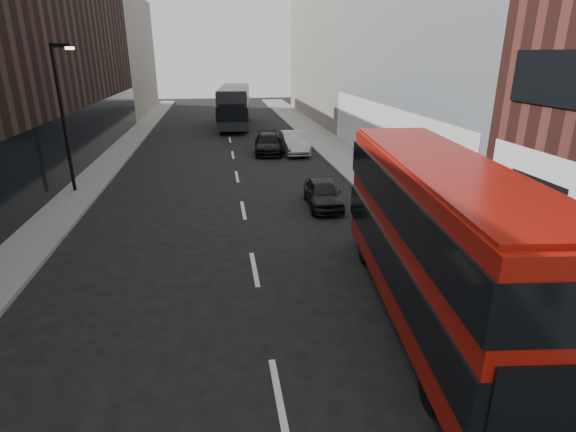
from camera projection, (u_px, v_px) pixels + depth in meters
name	position (u px, v px, depth m)	size (l,w,h in m)	color
sidewalk_right	(340.00, 153.00, 31.65)	(3.00, 80.00, 0.15)	slate
sidewalk_left	(111.00, 161.00, 29.40)	(2.00, 80.00, 0.15)	slate
building_victorian	(332.00, 24.00, 46.61)	(6.50, 24.00, 21.00)	slate
building_left_mid	(60.00, 49.00, 31.19)	(5.00, 24.00, 14.00)	black
building_left_far	(122.00, 56.00, 51.81)	(5.00, 20.00, 13.00)	slate
street_lamp	(63.00, 109.00, 21.47)	(1.06, 0.22, 7.00)	black
red_bus	(437.00, 234.00, 11.39)	(3.71, 10.77, 4.28)	maroon
grey_bus	(235.00, 105.00, 43.33)	(3.74, 11.78, 3.75)	black
car_a	(323.00, 193.00, 20.71)	(1.49, 3.71, 1.27)	black
car_b	(294.00, 142.00, 31.89)	(1.61, 4.62, 1.52)	#95999D
car_c	(268.00, 144.00, 31.99)	(1.87, 4.60, 1.33)	black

